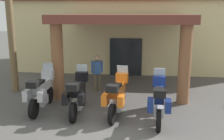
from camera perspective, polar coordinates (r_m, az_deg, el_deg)
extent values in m
plane|color=#514F4C|center=(8.46, -1.32, -11.84)|extent=(80.00, 80.00, 0.00)
cube|color=beige|center=(17.57, 3.69, 7.82)|extent=(14.03, 6.49, 4.15)
cube|color=#1E2328|center=(14.64, 3.06, 2.86)|extent=(1.80, 0.16, 2.10)
cube|color=brown|center=(12.06, 2.50, 11.27)|extent=(5.98, 5.06, 0.35)
cylinder|color=brown|center=(10.71, -11.87, 1.69)|extent=(0.48, 0.48, 3.06)
cylinder|color=brown|center=(10.32, 15.66, 1.09)|extent=(0.48, 0.48, 3.06)
cylinder|color=black|center=(10.55, -13.66, -5.30)|extent=(0.17, 0.67, 0.66)
cylinder|color=black|center=(9.18, -16.83, -8.19)|extent=(0.17, 0.67, 0.66)
cube|color=silver|center=(9.82, -15.19, -6.47)|extent=(0.35, 0.57, 0.32)
cube|color=#B2B2B7|center=(9.81, -15.06, -3.37)|extent=(0.35, 1.16, 0.34)
cube|color=black|center=(9.44, -15.87, -2.66)|extent=(0.31, 0.61, 0.10)
cube|color=#B2B2B7|center=(10.31, -13.93, -0.99)|extent=(0.45, 0.26, 0.36)
cube|color=#B2BCC6|center=(10.33, -13.86, 0.62)|extent=(0.41, 0.14, 0.36)
cube|color=#B2B2B7|center=(9.27, -18.14, -5.26)|extent=(0.20, 0.45, 0.36)
cube|color=#B2B2B7|center=(9.08, -15.12, -5.44)|extent=(0.20, 0.45, 0.36)
cube|color=black|center=(8.97, -17.04, -3.04)|extent=(0.37, 0.34, 0.22)
cylinder|color=black|center=(10.02, -6.52, -5.98)|extent=(0.18, 0.67, 0.66)
cylinder|color=black|center=(8.59, -8.55, -9.21)|extent=(0.18, 0.67, 0.66)
cube|color=silver|center=(9.26, -7.49, -7.29)|extent=(0.35, 0.58, 0.32)
cube|color=black|center=(9.24, -7.38, -4.00)|extent=(0.37, 1.17, 0.34)
cube|color=black|center=(8.86, -7.90, -3.27)|extent=(0.32, 0.62, 0.10)
cube|color=black|center=(9.77, -6.66, -1.45)|extent=(0.45, 0.27, 0.36)
cube|color=#B2BCC6|center=(9.78, -6.61, 0.26)|extent=(0.41, 0.14, 0.36)
cube|color=black|center=(8.65, -10.10, -6.10)|extent=(0.21, 0.45, 0.36)
cube|color=black|center=(8.53, -6.70, -6.25)|extent=(0.21, 0.45, 0.36)
cube|color=black|center=(8.37, -8.66, -3.73)|extent=(0.38, 0.34, 0.22)
cylinder|color=black|center=(9.78, 2.21, -6.37)|extent=(0.20, 0.67, 0.66)
cylinder|color=black|center=(8.36, 0.03, -9.70)|extent=(0.20, 0.67, 0.66)
cube|color=silver|center=(9.03, 1.17, -7.72)|extent=(0.37, 0.59, 0.32)
cube|color=orange|center=(9.00, 1.40, -4.35)|extent=(0.41, 1.17, 0.34)
cube|color=black|center=(8.61, 0.90, -3.60)|extent=(0.34, 0.62, 0.10)
cube|color=orange|center=(9.53, 2.22, -1.73)|extent=(0.46, 0.28, 0.36)
cube|color=#B2BCC6|center=(9.54, 2.33, 0.02)|extent=(0.41, 0.16, 0.36)
cube|color=orange|center=(8.41, -1.46, -6.44)|extent=(0.22, 0.46, 0.36)
cube|color=orange|center=(8.29, 2.03, -6.72)|extent=(0.22, 0.46, 0.36)
cube|color=black|center=(8.13, 0.11, -4.07)|extent=(0.39, 0.35, 0.22)
cylinder|color=black|center=(9.47, 10.12, -7.19)|extent=(0.16, 0.66, 0.66)
cylinder|color=black|center=(8.03, 10.19, -10.88)|extent=(0.16, 0.66, 0.66)
cube|color=silver|center=(8.71, 10.16, -8.70)|extent=(0.33, 0.57, 0.32)
cube|color=navy|center=(8.68, 10.29, -5.20)|extent=(0.33, 1.16, 0.34)
cube|color=black|center=(8.28, 10.37, -4.47)|extent=(0.29, 0.61, 0.10)
cube|color=navy|center=(9.21, 10.32, -2.42)|extent=(0.45, 0.25, 0.36)
cube|color=#B2BCC6|center=(9.22, 10.38, -0.61)|extent=(0.40, 0.13, 0.36)
cube|color=navy|center=(8.01, 8.43, -7.56)|extent=(0.19, 0.44, 0.36)
cube|color=navy|center=(8.02, 12.18, -7.68)|extent=(0.19, 0.44, 0.36)
cube|color=black|center=(7.78, 10.43, -5.04)|extent=(0.37, 0.33, 0.22)
cylinder|color=brown|center=(11.77, -2.82, -2.72)|extent=(0.14, 0.14, 0.81)
cylinder|color=brown|center=(11.74, -3.69, -2.76)|extent=(0.14, 0.14, 0.81)
cylinder|color=#335999|center=(11.59, -3.30, 0.57)|extent=(0.32, 0.32, 0.57)
cylinder|color=#335999|center=(11.62, -2.23, 0.75)|extent=(0.09, 0.09, 0.55)
cylinder|color=#335999|center=(11.56, -4.38, 0.66)|extent=(0.09, 0.09, 0.55)
sphere|color=tan|center=(11.51, -3.32, 2.65)|extent=(0.22, 0.22, 0.22)
cylinder|color=brown|center=(12.15, -21.38, 8.71)|extent=(0.30, 0.30, 5.74)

